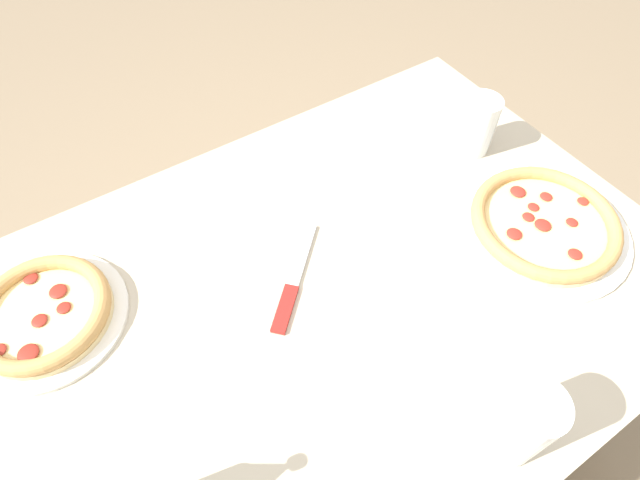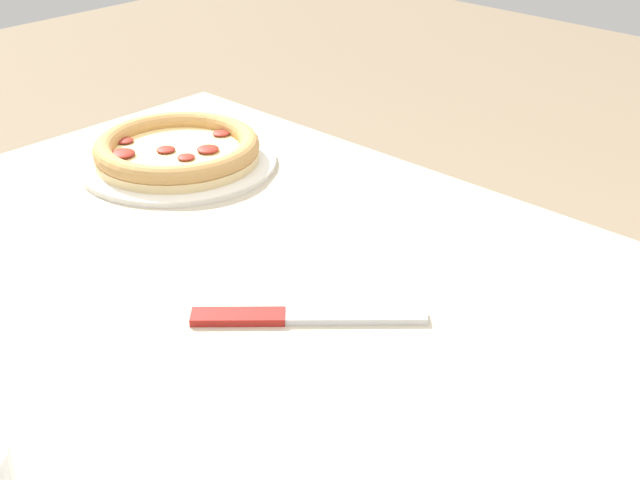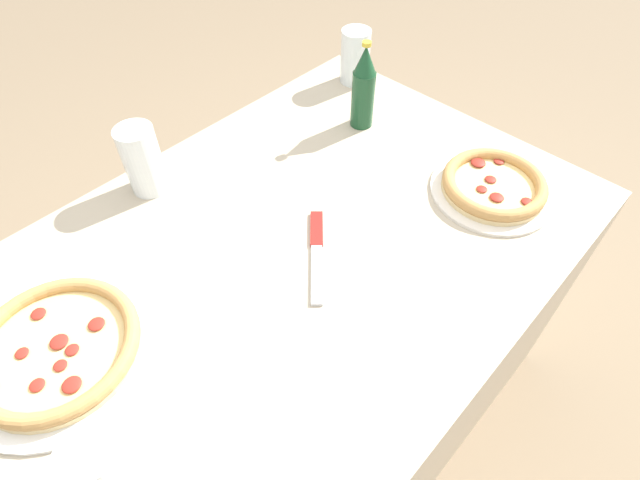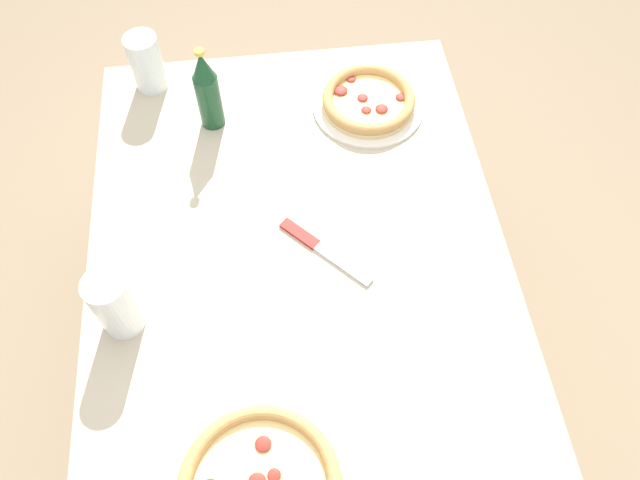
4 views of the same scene
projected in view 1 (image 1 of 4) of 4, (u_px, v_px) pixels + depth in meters
The scene contains 7 objects.
ground_plane at pixel (323, 422), 1.50m from camera, with size 8.00×8.00×0.00m, color #847056.
table at pixel (324, 374), 1.19m from camera, with size 1.29×0.88×0.76m.
pizza_pepperoni at pixel (544, 224), 0.95m from camera, with size 0.33×0.33×0.04m.
pizza_veggie at pixel (43, 314), 0.84m from camera, with size 0.27×0.27×0.04m.
glass_iced_tea at pixel (518, 425), 0.68m from camera, with size 0.08×0.08×0.16m.
glass_red_wine at pixel (476, 127), 1.06m from camera, with size 0.08×0.08×0.13m.
knife at pixel (294, 281), 0.90m from camera, with size 0.19×0.18×0.01m.
Camera 1 is at (0.25, 0.38, 1.53)m, focal length 28.00 mm.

